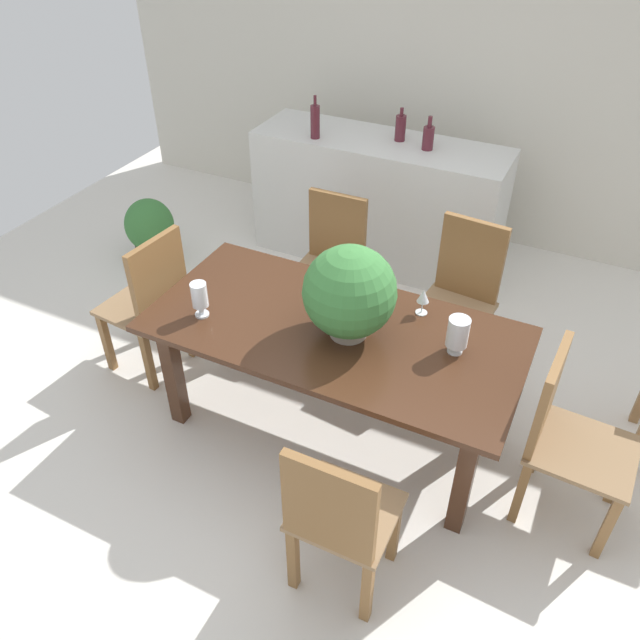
{
  "coord_description": "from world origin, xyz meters",
  "views": [
    {
      "loc": [
        1.05,
        -2.34,
        2.77
      ],
      "look_at": [
        -0.1,
        0.01,
        0.73
      ],
      "focal_mm": 35.28,
      "sensor_mm": 36.0,
      "label": 1
    }
  ],
  "objects_px": {
    "chair_far_right": "(462,291)",
    "crystal_vase_center_near": "(200,297)",
    "chair_near_right": "(338,518)",
    "wine_bottle_clear": "(315,121)",
    "flower_centerpiece": "(350,293)",
    "wine_bottle_dark": "(428,137)",
    "chair_head_end": "(151,299)",
    "wine_glass": "(423,297)",
    "chair_far_left": "(331,258)",
    "chair_foot_end": "(564,432)",
    "dining_table": "(334,343)",
    "crystal_vase_left": "(458,333)",
    "kitchen_counter": "(377,202)",
    "wine_bottle_green": "(400,128)",
    "potted_plant_floor": "(150,230)"
  },
  "relations": [
    {
      "from": "chair_far_right",
      "to": "crystal_vase_center_near",
      "type": "height_order",
      "value": "chair_far_right"
    },
    {
      "from": "chair_near_right",
      "to": "wine_bottle_clear",
      "type": "relative_size",
      "value": 3.05
    },
    {
      "from": "flower_centerpiece",
      "to": "wine_bottle_dark",
      "type": "bearing_deg",
      "value": 97.0
    },
    {
      "from": "chair_head_end",
      "to": "wine_glass",
      "type": "distance_m",
      "value": 1.64
    },
    {
      "from": "chair_far_left",
      "to": "chair_foot_end",
      "type": "bearing_deg",
      "value": -29.26
    },
    {
      "from": "dining_table",
      "to": "flower_centerpiece",
      "type": "distance_m",
      "value": 0.37
    },
    {
      "from": "crystal_vase_left",
      "to": "kitchen_counter",
      "type": "xyz_separation_m",
      "value": [
        -1.11,
        1.77,
        -0.37
      ]
    },
    {
      "from": "crystal_vase_left",
      "to": "wine_glass",
      "type": "distance_m",
      "value": 0.34
    },
    {
      "from": "chair_head_end",
      "to": "chair_far_right",
      "type": "relative_size",
      "value": 0.99
    },
    {
      "from": "chair_head_end",
      "to": "wine_bottle_green",
      "type": "bearing_deg",
      "value": 162.03
    },
    {
      "from": "wine_bottle_green",
      "to": "potted_plant_floor",
      "type": "xyz_separation_m",
      "value": [
        -1.69,
        -0.92,
        -0.8
      ]
    },
    {
      "from": "crystal_vase_left",
      "to": "crystal_vase_center_near",
      "type": "relative_size",
      "value": 0.99
    },
    {
      "from": "crystal_vase_left",
      "to": "dining_table",
      "type": "bearing_deg",
      "value": -171.89
    },
    {
      "from": "chair_far_left",
      "to": "chair_far_right",
      "type": "relative_size",
      "value": 0.97
    },
    {
      "from": "crystal_vase_center_near",
      "to": "wine_bottle_green",
      "type": "bearing_deg",
      "value": 82.09
    },
    {
      "from": "kitchen_counter",
      "to": "potted_plant_floor",
      "type": "relative_size",
      "value": 3.54
    },
    {
      "from": "kitchen_counter",
      "to": "wine_glass",
      "type": "bearing_deg",
      "value": -60.84
    },
    {
      "from": "flower_centerpiece",
      "to": "crystal_vase_left",
      "type": "height_order",
      "value": "flower_centerpiece"
    },
    {
      "from": "chair_head_end",
      "to": "wine_bottle_dark",
      "type": "height_order",
      "value": "wine_bottle_dark"
    },
    {
      "from": "chair_far_right",
      "to": "wine_bottle_clear",
      "type": "distance_m",
      "value": 1.7
    },
    {
      "from": "dining_table",
      "to": "potted_plant_floor",
      "type": "xyz_separation_m",
      "value": [
        -2.07,
        1.01,
        -0.36
      ]
    },
    {
      "from": "chair_head_end",
      "to": "wine_bottle_clear",
      "type": "height_order",
      "value": "wine_bottle_clear"
    },
    {
      "from": "flower_centerpiece",
      "to": "wine_bottle_clear",
      "type": "distance_m",
      "value": 2.0
    },
    {
      "from": "chair_far_left",
      "to": "chair_head_end",
      "type": "bearing_deg",
      "value": -131.01
    },
    {
      "from": "crystal_vase_left",
      "to": "potted_plant_floor",
      "type": "relative_size",
      "value": 0.37
    },
    {
      "from": "dining_table",
      "to": "wine_bottle_clear",
      "type": "xyz_separation_m",
      "value": [
        -0.95,
        1.69,
        0.47
      ]
    },
    {
      "from": "crystal_vase_center_near",
      "to": "chair_foot_end",
      "type": "bearing_deg",
      "value": 6.73
    },
    {
      "from": "chair_foot_end",
      "to": "flower_centerpiece",
      "type": "distance_m",
      "value": 1.21
    },
    {
      "from": "chair_far_right",
      "to": "crystal_vase_left",
      "type": "height_order",
      "value": "chair_far_right"
    },
    {
      "from": "chair_head_end",
      "to": "flower_centerpiece",
      "type": "distance_m",
      "value": 1.38
    },
    {
      "from": "dining_table",
      "to": "potted_plant_floor",
      "type": "distance_m",
      "value": 2.33
    },
    {
      "from": "wine_glass",
      "to": "wine_bottle_dark",
      "type": "relative_size",
      "value": 0.62
    },
    {
      "from": "wine_bottle_dark",
      "to": "wine_bottle_clear",
      "type": "height_order",
      "value": "wine_bottle_clear"
    },
    {
      "from": "crystal_vase_center_near",
      "to": "wine_bottle_dark",
      "type": "xyz_separation_m",
      "value": [
        0.53,
        2.07,
        0.21
      ]
    },
    {
      "from": "crystal_vase_left",
      "to": "wine_bottle_green",
      "type": "relative_size",
      "value": 0.84
    },
    {
      "from": "crystal_vase_left",
      "to": "chair_near_right",
      "type": "bearing_deg",
      "value": -100.27
    },
    {
      "from": "wine_bottle_clear",
      "to": "wine_bottle_dark",
      "type": "bearing_deg",
      "value": 11.22
    },
    {
      "from": "potted_plant_floor",
      "to": "wine_glass",
      "type": "bearing_deg",
      "value": -15.81
    },
    {
      "from": "crystal_vase_left",
      "to": "flower_centerpiece",
      "type": "bearing_deg",
      "value": -168.85
    },
    {
      "from": "chair_head_end",
      "to": "chair_far_left",
      "type": "height_order",
      "value": "chair_head_end"
    },
    {
      "from": "chair_far_right",
      "to": "flower_centerpiece",
      "type": "height_order",
      "value": "flower_centerpiece"
    },
    {
      "from": "crystal_vase_center_near",
      "to": "chair_head_end",
      "type": "bearing_deg",
      "value": 159.05
    },
    {
      "from": "chair_far_right",
      "to": "chair_near_right",
      "type": "bearing_deg",
      "value": -84.69
    },
    {
      "from": "flower_centerpiece",
      "to": "kitchen_counter",
      "type": "height_order",
      "value": "flower_centerpiece"
    },
    {
      "from": "chair_foot_end",
      "to": "chair_head_end",
      "type": "bearing_deg",
      "value": 93.64
    },
    {
      "from": "wine_glass",
      "to": "wine_bottle_green",
      "type": "relative_size",
      "value": 0.62
    },
    {
      "from": "wine_bottle_clear",
      "to": "chair_near_right",
      "type": "bearing_deg",
      "value": -61.76
    },
    {
      "from": "dining_table",
      "to": "chair_foot_end",
      "type": "height_order",
      "value": "chair_foot_end"
    },
    {
      "from": "chair_foot_end",
      "to": "wine_glass",
      "type": "xyz_separation_m",
      "value": [
        -0.84,
        0.31,
        0.32
      ]
    },
    {
      "from": "chair_head_end",
      "to": "wine_bottle_dark",
      "type": "bearing_deg",
      "value": 155.57
    }
  ]
}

